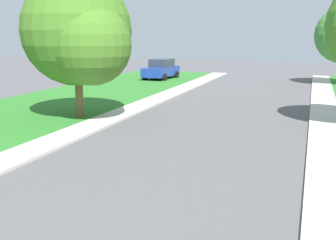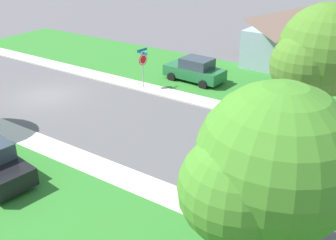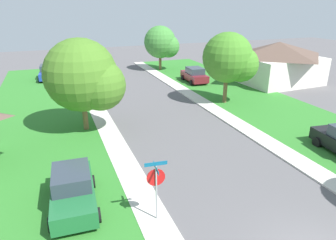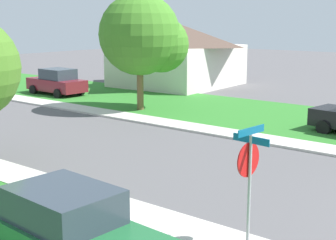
# 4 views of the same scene
# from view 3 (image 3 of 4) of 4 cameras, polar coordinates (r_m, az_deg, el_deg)

# --- Properties ---
(sidewalk_east) EXTENTS (1.40, 56.00, 0.10)m
(sidewalk_east) POSITION_cam_3_polar(r_m,az_deg,el_deg) (23.14, 13.58, -1.05)
(sidewalk_east) COLOR beige
(sidewalk_east) RESTS_ON ground
(lawn_east) EXTENTS (8.00, 56.00, 0.08)m
(lawn_east) POSITION_cam_3_polar(r_m,az_deg,el_deg) (26.00, 22.18, 0.38)
(lawn_east) COLOR #2D7528
(lawn_east) RESTS_ON ground
(sidewalk_west) EXTENTS (1.40, 56.00, 0.10)m
(sidewalk_west) POSITION_cam_3_polar(r_m,az_deg,el_deg) (19.69, -9.80, -4.77)
(sidewalk_west) COLOR beige
(sidewalk_west) RESTS_ON ground
(lawn_west) EXTENTS (8.00, 56.00, 0.08)m
(lawn_west) POSITION_cam_3_polar(r_m,az_deg,el_deg) (19.49, -23.51, -6.63)
(lawn_west) COLOR #2D7528
(lawn_west) RESTS_ON ground
(stop_sign_far_corner) EXTENTS (0.92, 0.92, 2.77)m
(stop_sign_far_corner) POSITION_cam_3_polar(r_m,az_deg,el_deg) (12.34, -2.27, -11.45)
(stop_sign_far_corner) COLOR #9E9EA3
(stop_sign_far_corner) RESTS_ON ground
(car_blue_kerbside_mid) EXTENTS (2.27, 4.42, 1.76)m
(car_blue_kerbside_mid) POSITION_cam_3_polar(r_m,az_deg,el_deg) (39.28, -21.66, 8.33)
(car_blue_kerbside_mid) COLOR #1E389E
(car_blue_kerbside_mid) RESTS_ON ground
(car_green_behind_trees) EXTENTS (2.22, 4.39, 1.76)m
(car_green_behind_trees) POSITION_cam_3_polar(r_m,az_deg,el_deg) (14.29, -17.51, -12.38)
(car_green_behind_trees) COLOR #1E6033
(car_green_behind_trees) RESTS_ON ground
(car_maroon_far_down_street) EXTENTS (2.19, 4.38, 1.76)m
(car_maroon_far_down_street) POSITION_cam_3_polar(r_m,az_deg,el_deg) (35.32, 5.00, 8.44)
(car_maroon_far_down_street) COLOR maroon
(car_maroon_far_down_street) RESTS_ON ground
(tree_sidewalk_mid) EXTENTS (4.70, 4.37, 6.34)m
(tree_sidewalk_mid) POSITION_cam_3_polar(r_m,az_deg,el_deg) (27.40, 11.76, 11.11)
(tree_sidewalk_mid) COLOR brown
(tree_sidewalk_mid) RESTS_ON ground
(tree_sidewalk_far) EXTENTS (4.56, 4.24, 5.90)m
(tree_sidewalk_far) POSITION_cam_3_polar(r_m,az_deg,el_deg) (41.56, -1.11, 14.27)
(tree_sidewalk_far) COLOR brown
(tree_sidewalk_far) RESTS_ON ground
(tree_sidewalk_near) EXTENTS (5.34, 4.97, 6.50)m
(tree_sidewalk_near) POSITION_cam_3_polar(r_m,az_deg,el_deg) (21.36, -15.23, 7.68)
(tree_sidewalk_near) COLOR brown
(tree_sidewalk_near) RESTS_ON ground
(house_right_setback) EXTENTS (9.39, 8.25, 4.60)m
(house_right_setback) POSITION_cam_3_polar(r_m,az_deg,el_deg) (37.14, 19.88, 10.28)
(house_right_setback) COLOR silver
(house_right_setback) RESTS_ON ground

